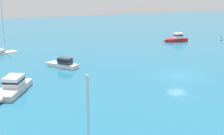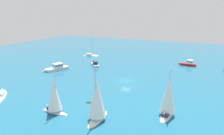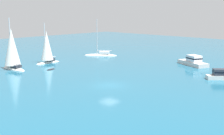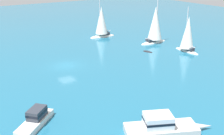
% 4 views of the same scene
% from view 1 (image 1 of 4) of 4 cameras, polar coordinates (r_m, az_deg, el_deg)
% --- Properties ---
extents(ground_plane, '(160.00, 160.00, 0.00)m').
position_cam_1_polar(ground_plane, '(47.66, 11.69, -1.54)').
color(ground_plane, '#1E607F').
extents(yacht, '(6.56, 4.97, 10.51)m').
position_cam_1_polar(yacht, '(63.90, -19.07, 2.45)').
color(yacht, silver).
rests_on(yacht, ground).
extents(cabin_cruiser, '(6.02, 1.66, 2.61)m').
position_cam_1_polar(cabin_cruiser, '(73.69, 11.47, 5.13)').
color(cabin_cruiser, '#B21E1E').
rests_on(cabin_cruiser, ground).
extents(launch, '(5.14, 8.51, 2.03)m').
position_cam_1_polar(launch, '(41.83, -17.34, -3.31)').
color(launch, silver).
rests_on(launch, ground).
extents(launch_1, '(5.20, 5.47, 1.64)m').
position_cam_1_polar(launch_1, '(51.81, -8.84, 0.72)').
color(launch_1, silver).
rests_on(launch_1, ground).
extents(channel_buoy, '(0.63, 0.63, 1.40)m').
position_cam_1_polar(channel_buoy, '(77.91, 18.97, 4.64)').
color(channel_buoy, green).
rests_on(channel_buoy, ground).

